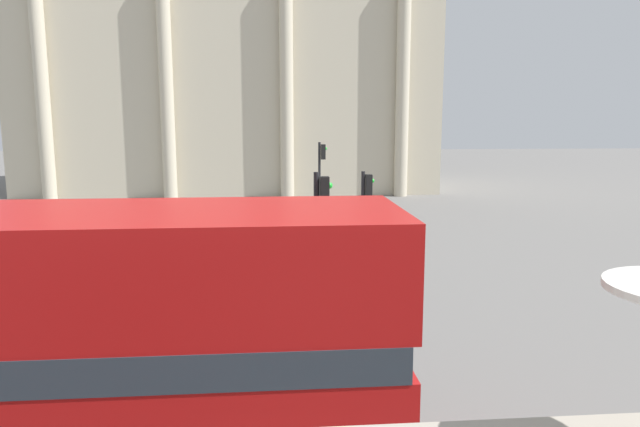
{
  "coord_description": "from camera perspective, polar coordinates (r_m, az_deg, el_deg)",
  "views": [
    {
      "loc": [
        -0.57,
        -2.37,
        5.14
      ],
      "look_at": [
        0.96,
        15.57,
        2.21
      ],
      "focal_mm": 32.0,
      "sensor_mm": 36.0,
      "label": 1
    }
  ],
  "objects": [
    {
      "name": "double_decker_bus",
      "position": [
        8.48,
        -29.01,
        -11.92
      ],
      "size": [
        10.18,
        2.66,
        4.03
      ],
      "rotation": [
        0.0,
        0.0,
        -0.11
      ],
      "color": "black",
      "rests_on": "ground_plane"
    },
    {
      "name": "plaza_building_left",
      "position": [
        45.13,
        -8.73,
        14.28
      ],
      "size": [
        29.83,
        13.14,
        18.34
      ],
      "color": "beige",
      "rests_on": "ground_plane"
    },
    {
      "name": "traffic_light_near",
      "position": [
        12.7,
        -0.04,
        -2.18
      ],
      "size": [
        0.42,
        0.24,
        4.03
      ],
      "color": "black",
      "rests_on": "ground_plane"
    },
    {
      "name": "traffic_light_mid",
      "position": [
        18.14,
        4.54,
        0.36
      ],
      "size": [
        0.42,
        0.24,
        3.57
      ],
      "color": "black",
      "rests_on": "ground_plane"
    },
    {
      "name": "traffic_light_far",
      "position": [
        26.77,
        0.09,
        4.03
      ],
      "size": [
        0.42,
        0.24,
        4.16
      ],
      "color": "black",
      "rests_on": "ground_plane"
    },
    {
      "name": "pedestrian_olive",
      "position": [
        18.18,
        6.48,
        -3.85
      ],
      "size": [
        0.32,
        0.32,
        1.79
      ],
      "rotation": [
        0.0,
        0.0,
        5.38
      ],
      "color": "#282B33",
      "rests_on": "ground_plane"
    },
    {
      "name": "pedestrian_yellow",
      "position": [
        25.52,
        -1.07,
        -0.27
      ],
      "size": [
        0.32,
        0.32,
        1.6
      ],
      "rotation": [
        0.0,
        0.0,
        3.23
      ],
      "color": "#282B33",
      "rests_on": "ground_plane"
    }
  ]
}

